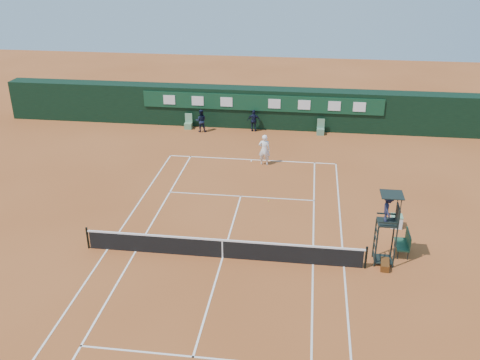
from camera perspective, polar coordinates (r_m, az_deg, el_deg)
name	(u,v)px	position (r m, az deg, el deg)	size (l,w,h in m)	color
ground	(223,258)	(24.74, -1.88, -8.28)	(90.00, 90.00, 0.00)	#A75527
court_lines	(223,258)	(24.74, -1.88, -8.27)	(11.05, 23.85, 0.01)	white
tennis_net	(222,248)	(24.47, -1.89, -7.28)	(12.90, 0.10, 1.10)	black
back_wall	(262,108)	(41.14, 2.35, 7.73)	(40.00, 1.65, 3.00)	black
linesman_chair_left	(188,125)	(41.17, -5.53, 5.91)	(0.55, 0.50, 1.15)	#5D8E64
linesman_chair_right	(320,130)	(40.17, 8.58, 5.26)	(0.55, 0.50, 1.15)	#537F60
umpire_chair	(388,214)	(24.05, 15.51, -3.52)	(0.96, 0.95, 3.42)	black
player_bench	(405,242)	(25.88, 17.15, -6.34)	(0.55, 1.20, 1.10)	#1B452E
tennis_bag	(385,265)	(24.81, 15.20, -8.71)	(0.36, 0.83, 0.31)	black
cooler	(396,221)	(28.14, 16.33, -4.23)	(0.57, 0.57, 0.65)	silver
tennis_ball	(268,201)	(29.70, 3.06, -2.26)	(0.06, 0.06, 0.06)	#D0E234
player	(264,150)	(34.14, 2.61, 3.24)	(0.74, 0.48, 2.03)	white
ball_kid_left	(201,121)	(40.27, -4.19, 6.33)	(0.83, 0.65, 1.71)	black
ball_kid_right	(254,121)	(40.25, 1.49, 6.34)	(0.97, 0.40, 1.65)	black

